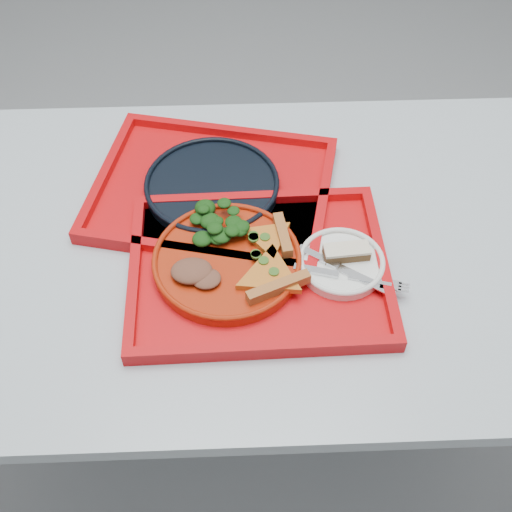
% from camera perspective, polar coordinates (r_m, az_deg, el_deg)
% --- Properties ---
extents(ground, '(10.00, 10.00, 0.00)m').
position_cam_1_polar(ground, '(1.82, -1.32, -14.07)').
color(ground, gray).
rests_on(ground, ground).
extents(table, '(1.60, 0.80, 0.75)m').
position_cam_1_polar(table, '(1.24, -1.88, -0.75)').
color(table, '#A9B2BD').
rests_on(table, ground).
extents(tray_main, '(0.46, 0.36, 0.01)m').
position_cam_1_polar(tray_main, '(1.13, 0.23, -1.35)').
color(tray_main, red).
rests_on(tray_main, table).
extents(tray_far, '(0.52, 0.44, 0.01)m').
position_cam_1_polar(tray_far, '(1.26, -3.89, 5.74)').
color(tray_far, red).
rests_on(tray_far, table).
extents(dinner_plate, '(0.26, 0.26, 0.02)m').
position_cam_1_polar(dinner_plate, '(1.12, -2.58, -0.56)').
color(dinner_plate, '#A4230A').
rests_on(dinner_plate, tray_main).
extents(side_plate, '(0.15, 0.15, 0.01)m').
position_cam_1_polar(side_plate, '(1.13, 7.58, -0.72)').
color(side_plate, white).
rests_on(side_plate, tray_main).
extents(navy_plate, '(0.26, 0.26, 0.02)m').
position_cam_1_polar(navy_plate, '(1.25, -3.92, 6.19)').
color(navy_plate, black).
rests_on(navy_plate, tray_far).
extents(pizza_slice_a, '(0.15, 0.16, 0.02)m').
position_cam_1_polar(pizza_slice_a, '(1.09, 1.25, -1.54)').
color(pizza_slice_a, gold).
rests_on(pizza_slice_a, dinner_plate).
extents(pizza_slice_b, '(0.12, 0.10, 0.02)m').
position_cam_1_polar(pizza_slice_b, '(1.14, 1.09, 1.72)').
color(pizza_slice_b, gold).
rests_on(pizza_slice_b, dinner_plate).
extents(salad_heap, '(0.09, 0.08, 0.05)m').
position_cam_1_polar(salad_heap, '(1.15, -3.24, 3.30)').
color(salad_heap, black).
rests_on(salad_heap, dinner_plate).
extents(meat_portion, '(0.07, 0.06, 0.02)m').
position_cam_1_polar(meat_portion, '(1.09, -5.74, -1.33)').
color(meat_portion, brown).
rests_on(meat_portion, dinner_plate).
extents(dessert_bar, '(0.08, 0.04, 0.02)m').
position_cam_1_polar(dessert_bar, '(1.13, 8.05, 0.35)').
color(dessert_bar, '#472917').
rests_on(dessert_bar, side_plate).
extents(knife, '(0.16, 0.12, 0.01)m').
position_cam_1_polar(knife, '(1.11, 7.96, -1.23)').
color(knife, silver).
rests_on(knife, side_plate).
extents(fork, '(0.18, 0.07, 0.01)m').
position_cam_1_polar(fork, '(1.10, 8.09, -1.82)').
color(fork, silver).
rests_on(fork, side_plate).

